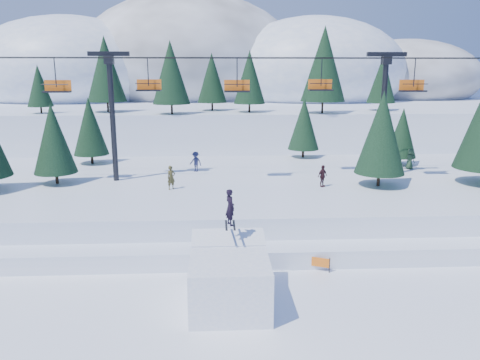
{
  "coord_description": "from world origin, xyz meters",
  "views": [
    {
      "loc": [
        -0.76,
        -20.03,
        11.27
      ],
      "look_at": [
        0.6,
        6.0,
        5.2
      ],
      "focal_mm": 35.0,
      "sensor_mm": 36.0,
      "label": 1
    }
  ],
  "objects_px": {
    "jump_kicker": "(229,277)",
    "banner_near": "(306,260)",
    "chairlift": "(234,96)",
    "banner_far": "(359,256)"
  },
  "relations": [
    {
      "from": "chairlift",
      "to": "banner_near",
      "type": "relative_size",
      "value": 17.56
    },
    {
      "from": "banner_near",
      "to": "jump_kicker",
      "type": "bearing_deg",
      "value": -139.11
    },
    {
      "from": "chairlift",
      "to": "banner_far",
      "type": "bearing_deg",
      "value": -60.85
    },
    {
      "from": "chairlift",
      "to": "jump_kicker",
      "type": "bearing_deg",
      "value": -93.1
    },
    {
      "from": "jump_kicker",
      "to": "banner_near",
      "type": "distance_m",
      "value": 6.09
    },
    {
      "from": "jump_kicker",
      "to": "banner_far",
      "type": "height_order",
      "value": "jump_kicker"
    },
    {
      "from": "jump_kicker",
      "to": "chairlift",
      "type": "xyz_separation_m",
      "value": [
        0.91,
        16.83,
        7.92
      ]
    },
    {
      "from": "chairlift",
      "to": "banner_far",
      "type": "height_order",
      "value": "chairlift"
    },
    {
      "from": "chairlift",
      "to": "banner_near",
      "type": "bearing_deg",
      "value": -74.22
    },
    {
      "from": "jump_kicker",
      "to": "chairlift",
      "type": "bearing_deg",
      "value": 86.9
    }
  ]
}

